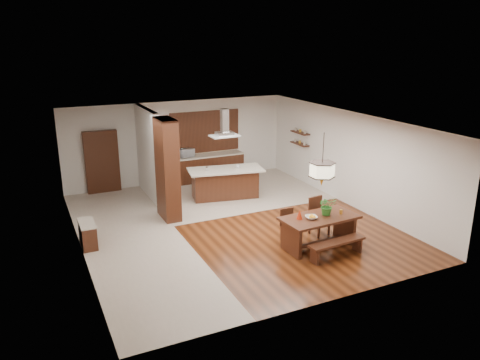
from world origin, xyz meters
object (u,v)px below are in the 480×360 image
dining_table (319,225)px  dining_chair_left (290,226)px  dining_bench (337,249)px  island_cup (237,166)px  pendant_lantern (323,160)px  foliage_plant (327,206)px  microwave (186,153)px  dining_chair_right (320,217)px  fruit_bowl (311,217)px  hallway_console (88,234)px  kitchen_island (225,183)px  range_hood (225,123)px

dining_table → dining_chair_left: (-0.51, 0.56, -0.16)m
dining_bench → island_cup: bearing=93.1°
pendant_lantern → island_cup: pendant_lantern is taller
foliage_plant → microwave: bearing=102.5°
dining_chair_right → fruit_bowl: 1.01m
hallway_console → fruit_bowl: 5.56m
dining_table → dining_chair_right: dining_chair_right is taller
dining_chair_left → microwave: 6.03m
pendant_lantern → hallway_console: bearing=154.5°
dining_table → dining_chair_right: (0.44, 0.61, -0.08)m
dining_chair_right → island_cup: bearing=92.9°
dining_chair_right → microwave: microwave is taller
dining_table → pendant_lantern: (0.00, 0.00, 1.66)m
pendant_lantern → dining_bench: bearing=-86.6°
kitchen_island → microwave: microwave is taller
hallway_console → foliage_plant: bearing=-24.2°
dining_table → range_hood: size_ratio=2.19×
microwave → dining_table: bearing=-95.1°
dining_chair_right → microwave: 6.15m
dining_chair_right → fruit_bowl: dining_chair_right is taller
dining_bench → dining_chair_right: bearing=72.9°
foliage_plant → island_cup: size_ratio=3.89×
hallway_console → kitchen_island: kitchen_island is taller
foliage_plant → range_hood: range_hood is taller
dining_chair_left → hallway_console: bearing=160.0°
dining_table → fruit_bowl: bearing=-173.8°
hallway_console → dining_bench: 6.13m
hallway_console → microwave: 5.73m
fruit_bowl → dining_chair_left: bearing=112.9°
hallway_console → foliage_plant: size_ratio=1.83×
island_cup → dining_chair_right: bearing=-79.7°
dining_table → microwave: bearing=100.5°
dining_bench → island_cup: island_cup is taller
pendant_lantern → foliage_plant: 1.23m
dining_chair_left → kitchen_island: size_ratio=0.34×
hallway_console → dining_table: size_ratio=0.45×
pendant_lantern → island_cup: 4.47m
dining_chair_left → dining_chair_right: (0.96, 0.06, 0.08)m
foliage_plant → island_cup: foliage_plant is taller
hallway_console → kitchen_island: size_ratio=0.35×
hallway_console → range_hood: size_ratio=0.98×
dining_bench → range_hood: size_ratio=1.67×
pendant_lantern → microwave: size_ratio=2.52×
kitchen_island → island_cup: 0.67m
dining_chair_right → pendant_lantern: 1.90m
dining_bench → dining_chair_left: dining_chair_left is taller
island_cup → microwave: microwave is taller
kitchen_island → microwave: bearing=115.9°
dining_chair_right → island_cup: island_cup is taller
hallway_console → island_cup: bearing=20.1°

